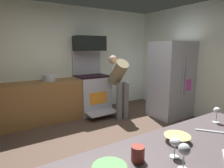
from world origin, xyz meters
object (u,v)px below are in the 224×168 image
object	(u,v)px
wine_glass_mid	(184,151)
mug_coffee	(138,153)
person_cook	(119,81)
wine_glass_near	(217,111)
microwave	(89,43)
wine_glass_far	(175,143)
refrigerator	(171,80)
mixing_bowl_prep	(177,138)
oven_range	(92,93)
stock_pot	(49,78)

from	to	relation	value
wine_glass_mid	mug_coffee	size ratio (longest dim) A/B	1.70
person_cook	wine_glass_near	world-z (taller)	person_cook
microwave	wine_glass_near	size ratio (longest dim) A/B	4.69
wine_glass_mid	wine_glass_far	world-z (taller)	wine_glass_mid
person_cook	wine_glass_near	size ratio (longest dim) A/B	9.15
refrigerator	person_cook	xyz separation A→B (m)	(-1.11, 0.55, -0.02)
microwave	mixing_bowl_prep	world-z (taller)	microwave
refrigerator	wine_glass_mid	size ratio (longest dim) A/B	10.38
person_cook	mug_coffee	xyz separation A→B (m)	(-1.71, -2.70, 0.09)
refrigerator	mug_coffee	size ratio (longest dim) A/B	17.61
mug_coffee	wine_glass_far	bearing A→B (deg)	-23.43
oven_range	wine_glass_far	size ratio (longest dim) A/B	11.15
wine_glass_mid	microwave	bearing A→B (deg)	72.41
oven_range	wine_glass_near	world-z (taller)	oven_range
oven_range	person_cook	world-z (taller)	oven_range
wine_glass_far	stock_pot	size ratio (longest dim) A/B	0.50
wine_glass_near	microwave	bearing A→B (deg)	85.44
microwave	wine_glass_mid	distance (m)	3.90
wine_glass_near	wine_glass_mid	bearing A→B (deg)	-161.07
mug_coffee	wine_glass_near	bearing A→B (deg)	4.71
refrigerator	mixing_bowl_prep	distance (m)	3.19
person_cook	wine_glass_mid	bearing A→B (deg)	-117.80
microwave	wine_glass_mid	size ratio (longest dim) A/B	4.37
oven_range	microwave	world-z (taller)	microwave
microwave	wine_glass_near	xyz separation A→B (m)	(-0.27, -3.35, -0.71)
oven_range	stock_pot	size ratio (longest dim) A/B	5.61
oven_range	wine_glass_mid	size ratio (longest dim) A/B	9.14
wine_glass_mid	wine_glass_near	bearing A→B (deg)	18.93
microwave	oven_range	bearing A→B (deg)	-90.00
wine_glass_near	wine_glass_mid	size ratio (longest dim) A/B	0.93
microwave	person_cook	xyz separation A→B (m)	(0.38, -0.73, -0.86)
mixing_bowl_prep	refrigerator	bearing A→B (deg)	41.57
microwave	wine_glass_near	bearing A→B (deg)	-94.56
person_cook	mixing_bowl_prep	size ratio (longest dim) A/B	7.11
wine_glass_near	wine_glass_far	xyz separation A→B (m)	(-0.83, -0.19, -0.01)
refrigerator	wine_glass_near	size ratio (longest dim) A/B	11.14
wine_glass_mid	mug_coffee	xyz separation A→B (m)	(-0.17, 0.22, -0.07)
mug_coffee	stock_pot	distance (m)	3.37
mug_coffee	stock_pot	bearing A→B (deg)	84.99
microwave	mixing_bowl_prep	xyz separation A→B (m)	(-0.90, -3.40, -0.80)
oven_range	wine_glass_mid	bearing A→B (deg)	-108.02
wine_glass_near	wine_glass_mid	world-z (taller)	wine_glass_mid
wine_glass_near	mixing_bowl_prep	bearing A→B (deg)	-175.36
person_cook	stock_pot	distance (m)	1.57
mixing_bowl_prep	wine_glass_near	world-z (taller)	wine_glass_near
person_cook	wine_glass_mid	world-z (taller)	person_cook
wine_glass_near	mug_coffee	bearing A→B (deg)	-175.29
stock_pot	microwave	bearing A→B (deg)	4.42
wine_glass_far	mug_coffee	bearing A→B (deg)	156.57
microwave	mug_coffee	size ratio (longest dim) A/B	7.42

